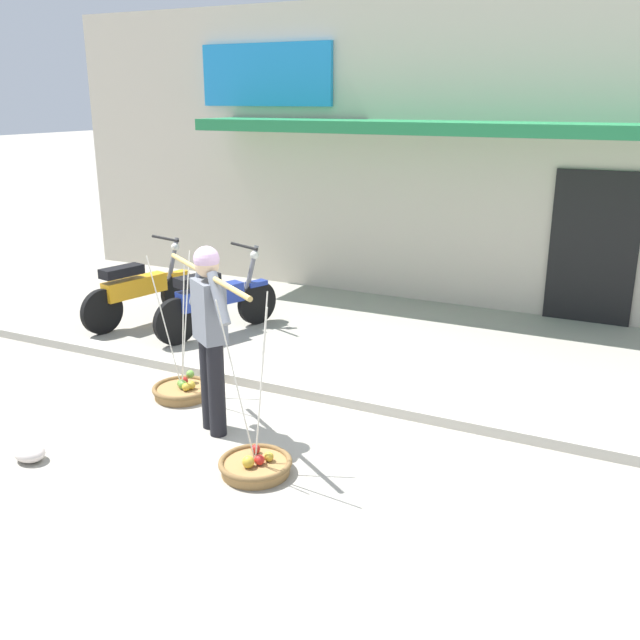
# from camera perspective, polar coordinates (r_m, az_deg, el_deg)

# --- Properties ---
(ground_plane) EXTENTS (90.00, 90.00, 0.00)m
(ground_plane) POSITION_cam_1_polar(r_m,az_deg,el_deg) (6.64, -4.07, -8.16)
(ground_plane) COLOR #9E998C
(sidewalk_curb) EXTENTS (20.00, 0.24, 0.10)m
(sidewalk_curb) POSITION_cam_1_polar(r_m,az_deg,el_deg) (7.18, -1.25, -5.64)
(sidewalk_curb) COLOR #BAB4A5
(sidewalk_curb) RESTS_ON ground
(fruit_vendor) EXTENTS (1.48, 1.01, 1.70)m
(fruit_vendor) POSITION_cam_1_polar(r_m,az_deg,el_deg) (6.16, -8.91, -0.62)
(fruit_vendor) COLOR black
(fruit_vendor) RESTS_ON ground
(fruit_basket_left_side) EXTENTS (0.59, 0.59, 1.45)m
(fruit_basket_left_side) POSITION_cam_1_polar(r_m,az_deg,el_deg) (5.77, -5.25, -11.54)
(fruit_basket_left_side) COLOR #9E7542
(fruit_basket_left_side) RESTS_ON ground
(fruit_basket_right_side) EXTENTS (0.59, 0.59, 1.45)m
(fruit_basket_right_side) POSITION_cam_1_polar(r_m,az_deg,el_deg) (7.25, -11.08, -5.51)
(fruit_basket_right_side) COLOR #9E7542
(fruit_basket_right_side) RESTS_ON ground
(motorcycle_nearest_shop) EXTENTS (0.62, 1.79, 1.09)m
(motorcycle_nearest_shop) POSITION_cam_1_polar(r_m,az_deg,el_deg) (9.59, -14.42, 2.37)
(motorcycle_nearest_shop) COLOR black
(motorcycle_nearest_shop) RESTS_ON ground
(motorcycle_second_in_row) EXTENTS (0.78, 1.73, 1.09)m
(motorcycle_second_in_row) POSITION_cam_1_polar(r_m,az_deg,el_deg) (8.94, -8.49, 1.63)
(motorcycle_second_in_row) COLOR black
(motorcycle_second_in_row) RESTS_ON ground
(storefront_building) EXTENTS (13.00, 6.00, 4.20)m
(storefront_building) POSITION_cam_1_polar(r_m,az_deg,el_deg) (12.52, 13.93, 13.53)
(storefront_building) COLOR beige
(storefront_building) RESTS_ON ground
(plastic_litter_bag) EXTENTS (0.28, 0.22, 0.14)m
(plastic_litter_bag) POSITION_cam_1_polar(r_m,az_deg,el_deg) (6.40, -22.45, -9.92)
(plastic_litter_bag) COLOR silver
(plastic_litter_bag) RESTS_ON ground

